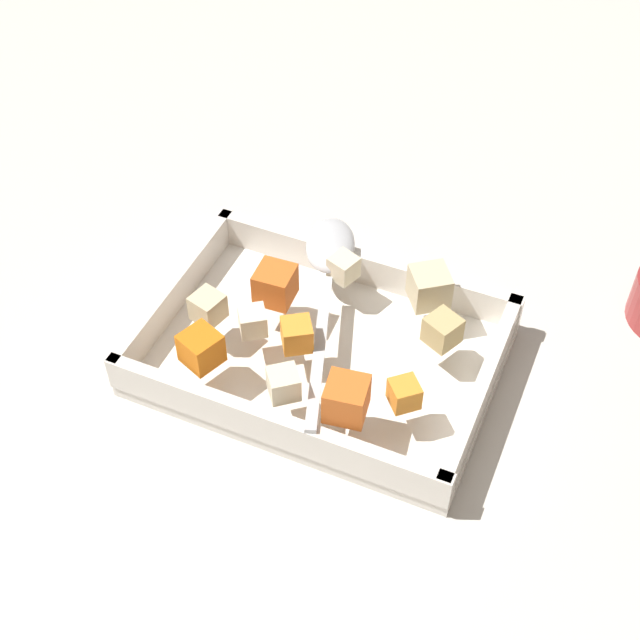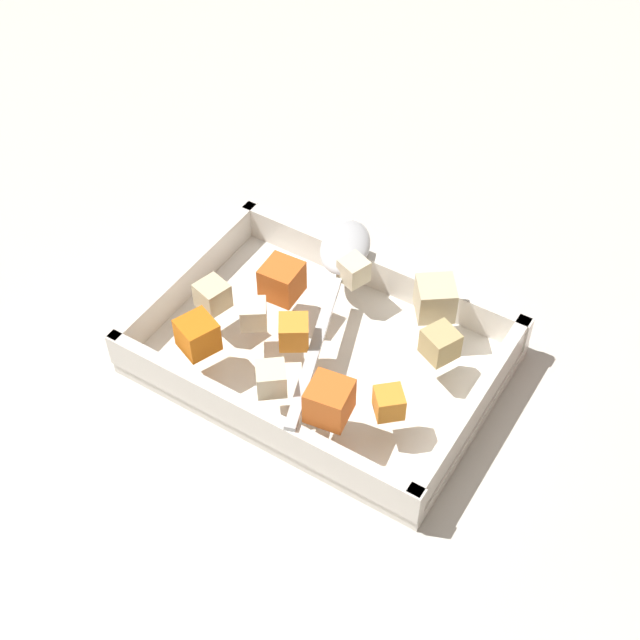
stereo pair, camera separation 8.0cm
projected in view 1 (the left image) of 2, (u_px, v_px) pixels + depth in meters
ground_plane at (323, 362)px, 0.84m from camera, size 4.00×4.00×0.00m
baking_dish at (320, 353)px, 0.83m from camera, size 0.31×0.22×0.05m
carrot_chunk_near_left at (275, 284)px, 0.82m from camera, size 0.04×0.04×0.03m
carrot_chunk_mid_right at (404, 394)px, 0.74m from camera, size 0.03×0.03×0.02m
carrot_chunk_heap_side at (297, 335)px, 0.78m from camera, size 0.04×0.04×0.03m
carrot_chunk_corner_ne at (201, 348)px, 0.77m from camera, size 0.04×0.04×0.03m
carrot_chunk_center at (346, 399)px, 0.73m from camera, size 0.04×0.04×0.03m
potato_chunk_corner_se at (442, 330)px, 0.79m from camera, size 0.04×0.04×0.03m
potato_chunk_front_center at (344, 267)px, 0.84m from camera, size 0.03×0.03×0.02m
potato_chunk_corner_nw at (286, 384)px, 0.75m from camera, size 0.03×0.03×0.02m
potato_chunk_rim_edge at (208, 307)px, 0.80m from camera, size 0.03×0.03×0.03m
potato_chunk_heap_top at (429, 287)px, 0.82m from camera, size 0.05×0.05×0.03m
parsnip_chunk_corner_sw at (253, 321)px, 0.79m from camera, size 0.03×0.03×0.02m
serving_spoon at (329, 256)px, 0.86m from camera, size 0.11×0.25×0.02m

